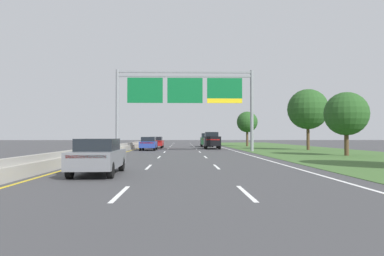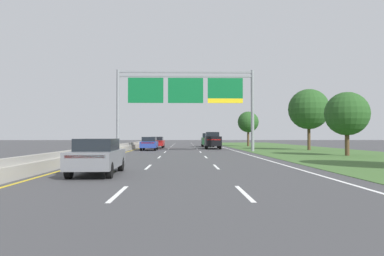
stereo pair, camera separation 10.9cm
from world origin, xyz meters
The scene contains 13 objects.
ground_plane centered at (0.00, 35.00, 0.00)m, with size 220.00×220.00×0.00m, color #3D3D3F.
lane_striping centered at (0.00, 34.54, 0.00)m, with size 11.96×106.00×0.01m.
grass_verge_right centered at (13.95, 35.00, 0.01)m, with size 14.00×110.00×0.02m, color #3D602D.
median_barrier_concrete centered at (-6.60, 35.00, 0.35)m, with size 0.60×110.00×0.85m.
overhead_sign_gantry centered at (0.30, 38.94, 6.31)m, with size 15.06×0.42×8.91m.
pickup_truck_black centered at (3.91, 46.98, 1.07)m, with size 2.15×5.45×2.20m.
car_grey_left_lane_sedan centered at (-3.71, 15.72, 0.82)m, with size 1.92×4.44×1.57m.
car_blue_left_lane_sedan centered at (-3.94, 42.22, 0.82)m, with size 1.83×4.40×1.57m.
car_red_left_lane_sedan centered at (-3.58, 50.13, 0.82)m, with size 1.84×4.41×1.57m.
car_darkgreen_right_lane_suv centered at (3.89, 56.31, 1.10)m, with size 1.98×4.73×2.11m.
roadside_tree_mid centered at (13.94, 29.98, 3.56)m, with size 3.70×3.70×5.43m.
roadside_tree_far centered at (14.99, 42.16, 4.86)m, with size 4.79×4.79×7.27m.
roadside_tree_distant centered at (10.56, 57.70, 3.93)m, with size 3.38×3.38×5.64m.
Camera 2 is at (0.05, -0.08, 1.69)m, focal length 33.58 mm.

